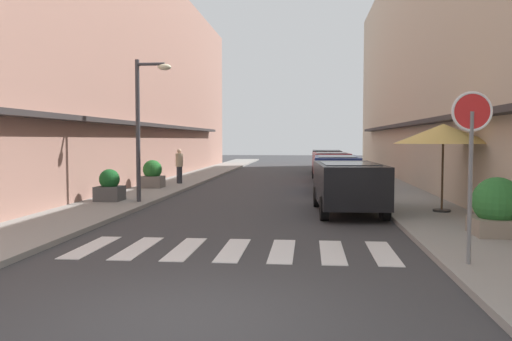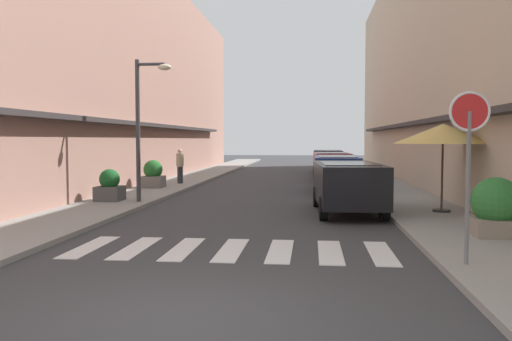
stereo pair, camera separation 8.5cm
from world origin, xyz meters
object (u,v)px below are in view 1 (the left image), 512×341
(round_street_sign, at_px, (471,132))
(planter_midblock, at_px, (110,187))
(parked_car_distant, at_px, (327,159))
(street_lamp, at_px, (144,114))
(cafe_umbrella, at_px, (443,134))
(planter_far, at_px, (152,175))
(pedestrian_walking_near, at_px, (179,165))
(parked_car_mid, at_px, (336,169))
(planter_corner, at_px, (497,208))
(parked_car_near, at_px, (348,182))
(parked_car_far, at_px, (331,163))

(round_street_sign, height_order, planter_midblock, round_street_sign)
(parked_car_distant, distance_m, round_street_sign, 25.24)
(street_lamp, relative_size, cafe_umbrella, 1.70)
(planter_far, xyz_separation_m, pedestrian_walking_near, (0.61, 2.20, 0.29))
(parked_car_distant, relative_size, planter_midblock, 4.13)
(round_street_sign, distance_m, pedestrian_walking_near, 17.44)
(parked_car_mid, xyz_separation_m, planter_midblock, (-7.69, -5.04, -0.34))
(cafe_umbrella, xyz_separation_m, planter_midblock, (-10.28, 1.68, -1.71))
(planter_corner, height_order, planter_midblock, planter_corner)
(planter_corner, distance_m, planter_midblock, 11.80)
(planter_corner, xyz_separation_m, pedestrian_walking_near, (-9.89, 12.41, 0.25))
(round_street_sign, relative_size, cafe_umbrella, 1.04)
(parked_car_mid, xyz_separation_m, parked_car_distant, (0.00, 12.01, -0.00))
(pedestrian_walking_near, bearing_deg, planter_midblock, 84.70)
(round_street_sign, xyz_separation_m, cafe_umbrella, (1.13, 6.43, 0.03))
(parked_car_distant, height_order, round_street_sign, round_street_sign)
(planter_corner, bearing_deg, round_street_sign, -116.42)
(parked_car_distant, height_order, planter_corner, parked_car_distant)
(pedestrian_walking_near, bearing_deg, parked_car_near, 129.48)
(street_lamp, bearing_deg, pedestrian_walking_near, 95.01)
(parked_car_far, xyz_separation_m, planter_far, (-7.68, -5.95, -0.26))
(planter_corner, bearing_deg, cafe_umbrella, 93.63)
(parked_car_near, xyz_separation_m, street_lamp, (-6.44, 1.29, 2.05))
(parked_car_mid, distance_m, planter_midblock, 9.21)
(parked_car_distant, xyz_separation_m, planter_midblock, (-7.69, -17.05, -0.34))
(parked_car_far, bearing_deg, cafe_umbrella, -78.29)
(parked_car_distant, height_order, planter_midblock, parked_car_distant)
(street_lamp, distance_m, cafe_umbrella, 9.18)
(parked_car_distant, bearing_deg, parked_car_near, -90.00)
(parked_car_distant, xyz_separation_m, planter_far, (-7.68, -12.20, -0.26))
(parked_car_mid, xyz_separation_m, planter_corner, (2.82, -10.40, -0.22))
(parked_car_distant, bearing_deg, planter_far, -122.20)
(round_street_sign, height_order, planter_far, round_street_sign)
(cafe_umbrella, relative_size, planter_midblock, 2.57)
(cafe_umbrella, bearing_deg, parked_car_near, 175.05)
(parked_car_far, height_order, street_lamp, street_lamp)
(parked_car_distant, bearing_deg, round_street_sign, -86.69)
(round_street_sign, relative_size, planter_corner, 2.27)
(pedestrian_walking_near, bearing_deg, street_lamp, 94.76)
(parked_car_distant, xyz_separation_m, pedestrian_walking_near, (-7.07, -10.00, 0.03))
(parked_car_mid, height_order, planter_far, parked_car_mid)
(planter_far, bearing_deg, parked_car_far, 37.75)
(planter_far, bearing_deg, parked_car_mid, 1.45)
(planter_corner, xyz_separation_m, planter_far, (-10.50, 10.21, -0.05))
(planter_far, bearing_deg, parked_car_near, -39.37)
(street_lamp, height_order, cafe_umbrella, street_lamp)
(parked_car_far, bearing_deg, parked_car_mid, -90.00)
(parked_car_far, xyz_separation_m, street_lamp, (-6.44, -10.96, 2.05))
(planter_corner, height_order, planter_far, planter_corner)
(cafe_umbrella, relative_size, pedestrian_walking_near, 1.69)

